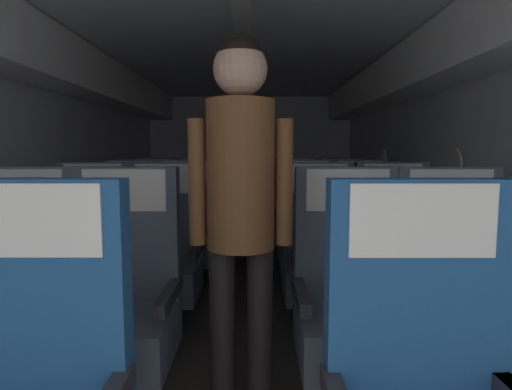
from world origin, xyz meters
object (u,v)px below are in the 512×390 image
at_px(seat_c_left_aisle, 162,258).
at_px(seat_e_right_aisle, 341,217).
at_px(seat_b_left_window, 16,305).
at_px(seat_b_left_aisle, 121,305).
at_px(seat_c_right_window, 319,257).
at_px(flight_attendant, 240,191).
at_px(seat_e_right_window, 296,217).
at_px(seat_b_right_aisle, 454,305).
at_px(seat_b_right_window, 349,304).
at_px(seat_e_left_aisle, 199,217).
at_px(seat_d_left_window, 129,233).
at_px(seat_d_right_aisle, 361,233).
at_px(seat_c_left_window, 90,257).
at_px(seat_d_left_aisle, 184,233).
at_px(seat_d_right_window, 306,233).
at_px(seat_e_left_window, 153,217).
at_px(seat_c_right_aisle, 394,258).

relative_size(seat_c_left_aisle, seat_e_right_aisle, 1.00).
distance_m(seat_b_left_window, seat_b_left_aisle, 0.49).
bearing_deg(seat_c_right_window, flight_attendant, -114.87).
height_order(seat_b_left_aisle, seat_e_right_window, same).
bearing_deg(seat_b_right_aisle, seat_b_right_window, 178.62).
relative_size(seat_c_right_window, seat_e_left_aisle, 1.00).
bearing_deg(seat_d_left_window, seat_d_right_aisle, 0.15).
relative_size(seat_c_left_window, seat_c_left_aisle, 1.00).
xyz_separation_m(seat_b_left_window, seat_e_right_aisle, (2.05, 2.64, 0.00)).
height_order(seat_b_left_window, seat_d_left_aisle, same).
relative_size(seat_b_right_window, seat_d_left_window, 1.00).
xyz_separation_m(seat_b_left_aisle, seat_c_left_aisle, (-0.00, 0.87, 0.00)).
bearing_deg(seat_d_right_window, seat_d_right_aisle, 0.73).
relative_size(seat_c_left_window, flight_attendant, 0.67).
bearing_deg(seat_e_left_window, seat_c_left_window, -90.03).
distance_m(seat_b_right_window, seat_c_right_window, 0.88).
bearing_deg(seat_c_right_aisle, seat_b_right_window, -119.86).
distance_m(seat_d_left_window, seat_e_right_window, 1.78).
bearing_deg(seat_e_left_window, seat_c_right_window, -48.40).
distance_m(seat_b_right_window, seat_d_right_window, 1.74).
bearing_deg(seat_c_left_window, seat_d_left_window, 89.87).
bearing_deg(seat_e_left_window, seat_e_right_window, -0.27).
distance_m(seat_e_right_aisle, seat_e_right_window, 0.49).
relative_size(seat_d_right_window, seat_e_right_window, 1.00).
xyz_separation_m(seat_d_left_window, seat_e_left_aisle, (0.51, 0.88, 0.00)).
xyz_separation_m(seat_b_left_aisle, seat_d_right_aisle, (1.56, 1.76, 0.00)).
relative_size(seat_d_left_aisle, seat_e_left_window, 1.00).
relative_size(seat_d_left_aisle, seat_e_right_window, 1.00).
relative_size(seat_b_left_aisle, seat_c_right_window, 1.00).
distance_m(seat_d_left_aisle, seat_e_right_window, 1.38).
height_order(seat_e_left_aisle, seat_e_right_window, same).
height_order(seat_b_right_window, seat_c_right_aisle, same).
distance_m(seat_d_right_aisle, seat_e_right_aisle, 0.89).
bearing_deg(seat_e_left_window, seat_d_left_aisle, -60.74).
bearing_deg(seat_e_right_window, seat_e_right_aisle, 2.98).
xyz_separation_m(seat_d_left_window, seat_e_right_window, (1.56, 0.87, 0.00)).
xyz_separation_m(seat_b_right_aisle, seat_d_left_window, (-2.04, 1.76, 0.00)).
xyz_separation_m(seat_d_left_aisle, seat_e_left_aisle, (0.02, 0.89, 0.00)).
relative_size(seat_e_left_aisle, seat_e_right_window, 1.00).
relative_size(seat_e_left_window, seat_e_right_aisle, 1.00).
bearing_deg(seat_d_left_aisle, seat_d_right_aisle, 0.45).
bearing_deg(seat_d_left_window, seat_c_left_aisle, -60.81).
relative_size(seat_b_right_aisle, seat_c_left_aisle, 1.00).
bearing_deg(seat_c_right_aisle, seat_d_left_window, 156.75).
distance_m(seat_b_left_window, seat_e_left_aisle, 2.68).
relative_size(seat_b_left_aisle, seat_d_left_aisle, 1.00).
height_order(seat_b_left_aisle, seat_e_left_aisle, same).
distance_m(seat_b_left_window, seat_d_left_aisle, 1.81).
bearing_deg(seat_c_right_aisle, seat_b_left_window, -157.01).
height_order(seat_c_left_window, seat_d_left_aisle, same).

